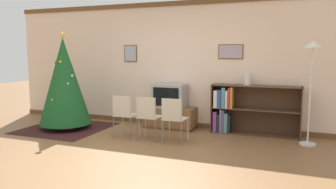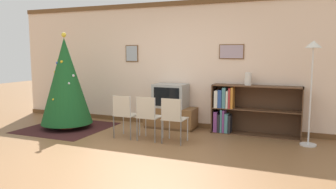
{
  "view_description": "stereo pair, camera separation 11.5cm",
  "coord_description": "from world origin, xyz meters",
  "px_view_note": "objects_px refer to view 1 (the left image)",
  "views": [
    {
      "loc": [
        2.45,
        -4.29,
        1.61
      ],
      "look_at": [
        0.25,
        1.33,
        0.84
      ],
      "focal_mm": 35.0,
      "sensor_mm": 36.0,
      "label": 1
    },
    {
      "loc": [
        2.55,
        -4.25,
        1.61
      ],
      "look_at": [
        0.25,
        1.33,
        0.84
      ],
      "focal_mm": 35.0,
      "sensor_mm": 36.0,
      "label": 2
    }
  ],
  "objects_px": {
    "television": "(170,96)",
    "folding_chair_left": "(124,114)",
    "folding_chair_right": "(174,117)",
    "standing_lamp": "(312,66)",
    "christmas_tree": "(64,81)",
    "folding_chair_center": "(148,115)",
    "bookshelf": "(240,109)",
    "tv_console": "(170,118)",
    "vase": "(247,79)"
  },
  "relations": [
    {
      "from": "television",
      "to": "folding_chair_left",
      "type": "xyz_separation_m",
      "value": [
        -0.49,
        -1.1,
        -0.23
      ]
    },
    {
      "from": "folding_chair_right",
      "to": "standing_lamp",
      "type": "relative_size",
      "value": 0.45
    },
    {
      "from": "christmas_tree",
      "to": "folding_chair_left",
      "type": "xyz_separation_m",
      "value": [
        1.56,
        -0.26,
        -0.54
      ]
    },
    {
      "from": "television",
      "to": "folding_chair_center",
      "type": "relative_size",
      "value": 0.84
    },
    {
      "from": "bookshelf",
      "to": "standing_lamp",
      "type": "relative_size",
      "value": 0.94
    },
    {
      "from": "folding_chair_left",
      "to": "bookshelf",
      "type": "xyz_separation_m",
      "value": [
        1.96,
        1.18,
        0.01
      ]
    },
    {
      "from": "tv_console",
      "to": "folding_chair_left",
      "type": "bearing_deg",
      "value": -114.17
    },
    {
      "from": "bookshelf",
      "to": "folding_chair_left",
      "type": "bearing_deg",
      "value": -149.05
    },
    {
      "from": "folding_chair_center",
      "to": "folding_chair_right",
      "type": "bearing_deg",
      "value": 0.0
    },
    {
      "from": "christmas_tree",
      "to": "folding_chair_right",
      "type": "height_order",
      "value": "christmas_tree"
    },
    {
      "from": "folding_chair_center",
      "to": "standing_lamp",
      "type": "xyz_separation_m",
      "value": [
        2.73,
        0.78,
        0.92
      ]
    },
    {
      "from": "standing_lamp",
      "to": "folding_chair_left",
      "type": "bearing_deg",
      "value": -166.37
    },
    {
      "from": "christmas_tree",
      "to": "tv_console",
      "type": "bearing_deg",
      "value": 22.29
    },
    {
      "from": "vase",
      "to": "christmas_tree",
      "type": "bearing_deg",
      "value": -165.56
    },
    {
      "from": "folding_chair_center",
      "to": "folding_chair_right",
      "type": "height_order",
      "value": "same"
    },
    {
      "from": "christmas_tree",
      "to": "bookshelf",
      "type": "xyz_separation_m",
      "value": [
        3.52,
        0.92,
        -0.53
      ]
    },
    {
      "from": "tv_console",
      "to": "folding_chair_center",
      "type": "height_order",
      "value": "folding_chair_center"
    },
    {
      "from": "folding_chair_left",
      "to": "bookshelf",
      "type": "distance_m",
      "value": 2.29
    },
    {
      "from": "television",
      "to": "bookshelf",
      "type": "height_order",
      "value": "bookshelf"
    },
    {
      "from": "christmas_tree",
      "to": "standing_lamp",
      "type": "bearing_deg",
      "value": 6.23
    },
    {
      "from": "television",
      "to": "folding_chair_left",
      "type": "distance_m",
      "value": 1.23
    },
    {
      "from": "christmas_tree",
      "to": "standing_lamp",
      "type": "distance_m",
      "value": 4.83
    },
    {
      "from": "standing_lamp",
      "to": "vase",
      "type": "bearing_deg",
      "value": 159.66
    },
    {
      "from": "folding_chair_right",
      "to": "tv_console",
      "type": "bearing_deg",
      "value": 114.17
    },
    {
      "from": "christmas_tree",
      "to": "folding_chair_right",
      "type": "bearing_deg",
      "value": -5.8
    },
    {
      "from": "christmas_tree",
      "to": "vase",
      "type": "xyz_separation_m",
      "value": [
        3.65,
        0.94,
        0.09
      ]
    },
    {
      "from": "folding_chair_left",
      "to": "folding_chair_right",
      "type": "bearing_deg",
      "value": 0.0
    },
    {
      "from": "folding_chair_right",
      "to": "vase",
      "type": "relative_size",
      "value": 3.28
    },
    {
      "from": "christmas_tree",
      "to": "tv_console",
      "type": "xyz_separation_m",
      "value": [
        2.06,
        0.84,
        -0.78
      ]
    },
    {
      "from": "folding_chair_center",
      "to": "bookshelf",
      "type": "relative_size",
      "value": 0.48
    },
    {
      "from": "tv_console",
      "to": "folding_chair_left",
      "type": "xyz_separation_m",
      "value": [
        -0.49,
        -1.1,
        0.25
      ]
    },
    {
      "from": "folding_chair_left",
      "to": "vase",
      "type": "relative_size",
      "value": 3.28
    },
    {
      "from": "folding_chair_left",
      "to": "standing_lamp",
      "type": "height_order",
      "value": "standing_lamp"
    },
    {
      "from": "folding_chair_center",
      "to": "bookshelf",
      "type": "distance_m",
      "value": 1.88
    },
    {
      "from": "tv_console",
      "to": "standing_lamp",
      "type": "height_order",
      "value": "standing_lamp"
    },
    {
      "from": "vase",
      "to": "standing_lamp",
      "type": "distance_m",
      "value": 1.24
    },
    {
      "from": "christmas_tree",
      "to": "bookshelf",
      "type": "relative_size",
      "value": 1.18
    },
    {
      "from": "television",
      "to": "standing_lamp",
      "type": "height_order",
      "value": "standing_lamp"
    },
    {
      "from": "folding_chair_left",
      "to": "television",
      "type": "bearing_deg",
      "value": 65.78
    },
    {
      "from": "folding_chair_right",
      "to": "bookshelf",
      "type": "relative_size",
      "value": 0.48
    },
    {
      "from": "christmas_tree",
      "to": "folding_chair_left",
      "type": "relative_size",
      "value": 2.46
    },
    {
      "from": "christmas_tree",
      "to": "folding_chair_right",
      "type": "relative_size",
      "value": 2.46
    },
    {
      "from": "folding_chair_right",
      "to": "vase",
      "type": "xyz_separation_m",
      "value": [
        1.1,
        1.2,
        0.63
      ]
    },
    {
      "from": "folding_chair_left",
      "to": "bookshelf",
      "type": "relative_size",
      "value": 0.48
    },
    {
      "from": "folding_chair_center",
      "to": "standing_lamp",
      "type": "bearing_deg",
      "value": 15.99
    },
    {
      "from": "television",
      "to": "folding_chair_left",
      "type": "bearing_deg",
      "value": -114.22
    },
    {
      "from": "folding_chair_center",
      "to": "tv_console",
      "type": "bearing_deg",
      "value": 90.0
    },
    {
      "from": "folding_chair_center",
      "to": "vase",
      "type": "relative_size",
      "value": 3.28
    },
    {
      "from": "tv_console",
      "to": "standing_lamp",
      "type": "bearing_deg",
      "value": -6.73
    },
    {
      "from": "television",
      "to": "folding_chair_right",
      "type": "relative_size",
      "value": 0.84
    }
  ]
}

